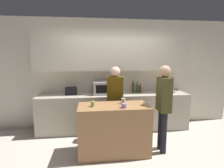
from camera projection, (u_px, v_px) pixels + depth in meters
ground_plane at (125, 162)px, 2.99m from camera, size 14.00×14.00×0.00m
back_wall at (113, 66)px, 4.38m from camera, size 6.40×0.40×2.70m
back_counter at (114, 112)px, 4.28m from camera, size 3.60×0.62×0.89m
kitchen_island at (114, 129)px, 3.22m from camera, size 1.27×0.62×0.91m
microwave at (104, 88)px, 4.21m from camera, size 0.52×0.39×0.30m
toaster at (71, 91)px, 4.13m from camera, size 0.26×0.16×0.18m
potted_plant at (171, 84)px, 4.41m from camera, size 0.14×0.14×0.39m
bottle_0 at (133, 88)px, 4.37m from camera, size 0.07×0.07×0.33m
bottle_1 at (137, 88)px, 4.37m from camera, size 0.08×0.08×0.28m
bottle_2 at (140, 89)px, 4.38m from camera, size 0.06×0.06×0.23m
cup_0 at (124, 106)px, 2.98m from camera, size 0.09×0.09×0.08m
cup_1 at (123, 101)px, 3.26m from camera, size 0.08×0.08×0.10m
cup_2 at (93, 104)px, 3.06m from camera, size 0.07×0.07×0.10m
person_left at (115, 97)px, 3.71m from camera, size 0.37×0.25×1.57m
person_center at (164, 102)px, 3.20m from camera, size 0.21×0.35×1.62m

